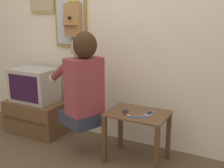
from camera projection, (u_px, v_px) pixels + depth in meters
name	position (u px, v px, depth m)	size (l,w,h in m)	color
wall_back	(115.00, 29.00, 3.08)	(6.80, 0.05, 2.55)	silver
side_table	(137.00, 123.00, 2.75)	(0.58, 0.42, 0.51)	brown
person	(83.00, 81.00, 2.76)	(0.60, 0.51, 0.95)	#2D3347
tv_stand	(37.00, 116.00, 3.51)	(0.74, 0.46, 0.39)	brown
television	(34.00, 85.00, 3.43)	(0.53, 0.38, 0.40)	#ADA89E
wall_phone_antique	(73.00, 20.00, 3.20)	(0.24, 0.18, 0.79)	#AD7A47
wall_mirror	(71.00, 18.00, 3.26)	(0.43, 0.03, 0.68)	olive
cell_phone_held	(126.00, 112.00, 2.72)	(0.11, 0.14, 0.01)	maroon
cell_phone_spare	(150.00, 113.00, 2.69)	(0.08, 0.13, 0.01)	silver
toothbrush	(136.00, 117.00, 2.60)	(0.18, 0.07, 0.02)	#338CD8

